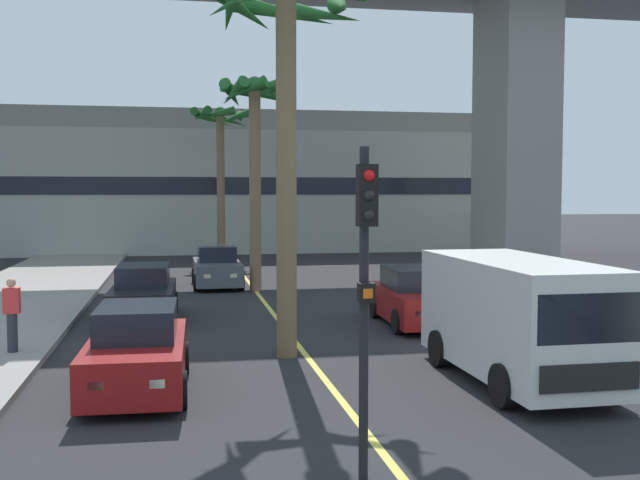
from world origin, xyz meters
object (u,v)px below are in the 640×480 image
(car_queue_fourth, at_px, (143,295))
(palm_tree_mid_median, at_px, (285,53))
(delivery_van, at_px, (517,316))
(traffic_light_median_near, at_px, (365,267))
(pedestrian_near_crosswalk, at_px, (12,314))
(car_queue_front, at_px, (414,298))
(palm_tree_far_median, at_px, (255,121))
(car_queue_third, at_px, (137,352))
(car_queue_second, at_px, (217,268))
(palm_tree_near_median, at_px, (220,139))

(car_queue_fourth, height_order, palm_tree_mid_median, palm_tree_mid_median)
(delivery_van, xyz_separation_m, traffic_light_median_near, (-4.02, -4.29, 1.43))
(delivery_van, xyz_separation_m, pedestrian_near_crosswalk, (-9.86, 3.97, -0.29))
(car_queue_front, relative_size, palm_tree_far_median, 0.53)
(delivery_van, height_order, pedestrian_near_crosswalk, delivery_van)
(traffic_light_median_near, height_order, palm_tree_mid_median, palm_tree_mid_median)
(delivery_van, bearing_deg, car_queue_third, 174.15)
(car_queue_third, bearing_deg, car_queue_second, 81.70)
(pedestrian_near_crosswalk, bearing_deg, palm_tree_far_median, 58.42)
(car_queue_front, height_order, palm_tree_far_median, palm_tree_far_median)
(car_queue_front, xyz_separation_m, traffic_light_median_near, (-4.06, -10.77, 1.99))
(delivery_van, bearing_deg, car_queue_front, 89.62)
(car_queue_third, xyz_separation_m, palm_tree_far_median, (3.53, 13.56, 5.45))
(car_queue_third, distance_m, car_queue_fourth, 7.83)
(car_queue_third, height_order, palm_tree_near_median, palm_tree_near_median)
(palm_tree_near_median, bearing_deg, palm_tree_far_median, -87.57)
(delivery_van, height_order, palm_tree_far_median, palm_tree_far_median)
(car_queue_second, xyz_separation_m, palm_tree_mid_median, (0.86, -12.88, 5.88))
(car_queue_third, bearing_deg, delivery_van, -5.85)
(car_queue_second, relative_size, car_queue_third, 0.99)
(delivery_van, relative_size, traffic_light_median_near, 1.25)
(car_queue_second, relative_size, palm_tree_near_median, 0.51)
(palm_tree_far_median, height_order, pedestrian_near_crosswalk, palm_tree_far_median)
(car_queue_second, relative_size, pedestrian_near_crosswalk, 2.54)
(car_queue_third, bearing_deg, car_queue_front, 39.04)
(traffic_light_median_near, distance_m, pedestrian_near_crosswalk, 10.26)
(car_queue_front, xyz_separation_m, car_queue_third, (-7.10, -5.76, 0.00))
(pedestrian_near_crosswalk, bearing_deg, car_queue_third, -49.15)
(palm_tree_mid_median, relative_size, pedestrian_near_crosswalk, 5.10)
(palm_tree_near_median, bearing_deg, pedestrian_near_crosswalk, -104.04)
(palm_tree_mid_median, height_order, palm_tree_far_median, palm_tree_mid_median)
(palm_tree_mid_median, bearing_deg, traffic_light_median_near, -90.29)
(car_queue_front, bearing_deg, palm_tree_near_median, 101.26)
(palm_tree_near_median, xyz_separation_m, pedestrian_near_crosswalk, (-5.79, -23.17, -5.39))
(delivery_van, distance_m, palm_tree_far_median, 15.50)
(car_queue_second, distance_m, palm_tree_near_median, 12.59)
(car_queue_second, xyz_separation_m, palm_tree_far_median, (1.32, -1.64, 5.45))
(car_queue_third, height_order, traffic_light_median_near, traffic_light_median_near)
(car_queue_third, bearing_deg, palm_tree_far_median, 75.40)
(car_queue_third, relative_size, car_queue_fourth, 1.00)
(car_queue_third, bearing_deg, pedestrian_near_crosswalk, 130.85)
(car_queue_front, relative_size, palm_tree_mid_median, 0.50)
(delivery_van, bearing_deg, traffic_light_median_near, -133.17)
(car_queue_fourth, distance_m, palm_tree_near_median, 19.70)
(car_queue_second, bearing_deg, palm_tree_near_median, 86.07)
(car_queue_front, height_order, car_queue_second, same)
(car_queue_third, distance_m, traffic_light_median_near, 6.19)
(car_queue_second, height_order, car_queue_third, same)
(car_queue_third, relative_size, traffic_light_median_near, 0.99)
(delivery_van, bearing_deg, pedestrian_near_crosswalk, 158.09)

